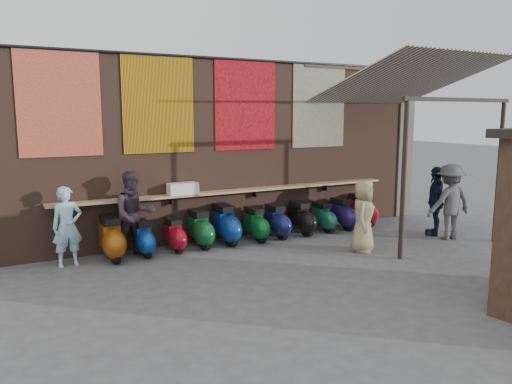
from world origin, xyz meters
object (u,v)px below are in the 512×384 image
Objects in this scene: scooter_stool_0 at (112,239)px; scooter_stool_1 at (143,238)px; shelf_box at (183,189)px; diner_left at (67,227)px; shopper_grey at (450,202)px; scooter_stool_8 at (323,217)px; shopper_navy at (435,201)px; shopper_tan at (363,216)px; scooter_stool_3 at (200,229)px; scooter_stool_6 at (277,222)px; scooter_stool_5 at (256,225)px; scooter_stool_10 at (361,210)px; scooter_stool_4 at (226,225)px; scooter_stool_2 at (175,235)px; diner_right at (134,215)px; scooter_stool_9 at (342,214)px; scooter_stool_7 at (301,219)px.

scooter_stool_1 is (0.62, 0.02, -0.07)m from scooter_stool_0.
diner_left reaches higher than shelf_box.
shopper_grey is (5.50, -2.23, -0.40)m from shelf_box.
scooter_stool_8 is 2.62m from shopper_navy.
shopper_tan is (4.05, -1.84, 0.39)m from scooter_stool_1.
shopper_tan is (2.82, -1.87, 0.35)m from scooter_stool_3.
scooter_stool_0 reaches higher than scooter_stool_6.
scooter_stool_5 is 0.93× the size of scooter_stool_10.
diner_left reaches higher than scooter_stool_4.
shopper_tan is at bearing -22.65° from diner_left.
scooter_stool_10 reaches higher than scooter_stool_2.
shelf_box is 0.81× the size of scooter_stool_5.
scooter_stool_8 is 0.42× the size of diner_right.
shopper_tan is (-1.54, -1.86, 0.34)m from scooter_stool_10.
scooter_stool_2 is 6.14m from shopper_grey.
scooter_stool_0 is 1.85m from scooter_stool_3.
scooter_stool_2 is 4.29m from scooter_stool_9.
diner_right is at bearing 179.88° from scooter_stool_6.
scooter_stool_2 is at bearing 1.26° from scooter_stool_0.
shopper_grey is (2.07, -1.94, 0.51)m from scooter_stool_8.
scooter_stool_10 reaches higher than scooter_stool_1.
scooter_stool_3 is 0.49× the size of shopper_grey.
scooter_stool_10 is at bearing -3.31° from shelf_box.
scooter_stool_2 is 4.93m from scooter_stool_10.
diner_left is (-7.00, -0.03, 0.35)m from scooter_stool_10.
scooter_stool_0 is at bearing -5.02° from diner_left.
scooter_stool_0 is 7.25m from shopper_navy.
scooter_stool_8 is (2.56, -0.04, -0.08)m from scooter_stool_4.
shopper_tan reaches higher than scooter_stool_1.
scooter_stool_2 is at bearing -178.34° from scooter_stool_4.
scooter_stool_3 is 0.60m from scooter_stool_4.
scooter_stool_8 is at bearing -178.87° from scooter_stool_10.
scooter_stool_9 is (3.99, -0.32, -0.87)m from shelf_box.
shelf_box is 3.79m from shopper_tan.
scooter_stool_7 reaches higher than scooter_stool_1.
scooter_stool_1 is 4.94m from scooter_stool_9.
scooter_stool_0 is at bearing -178.29° from scooter_stool_1.
scooter_stool_2 is 0.99× the size of scooter_stool_8.
scooter_stool_2 is at bearing -136.88° from shelf_box.
scooter_stool_5 is at bearing -0.60° from scooter_stool_1.
scooter_stool_0 reaches higher than scooter_stool_9.
scooter_stool_4 reaches higher than scooter_stool_10.
diner_right is 1.15× the size of shopper_tan.
scooter_stool_1 is 0.65m from scooter_stool_2.
shopper_tan is (4.21, -1.83, -0.11)m from diner_right.
scooter_stool_2 is 6.03m from shopper_navy.
scooter_stool_2 is 0.88× the size of scooter_stool_7.
scooter_stool_4 is 1.25× the size of scooter_stool_8.
scooter_stool_4 is (2.45, 0.06, 0.01)m from scooter_stool_0.
scooter_stool_5 is at bearing -179.11° from scooter_stool_8.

